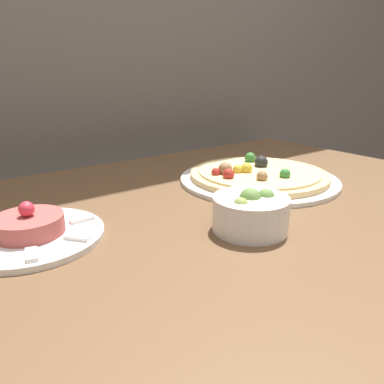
{
  "coord_description": "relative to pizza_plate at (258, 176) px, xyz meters",
  "views": [
    {
      "loc": [
        -0.38,
        -0.09,
        1.04
      ],
      "look_at": [
        0.02,
        0.45,
        0.82
      ],
      "focal_mm": 35.0,
      "sensor_mm": 36.0,
      "label": 1
    }
  ],
  "objects": [
    {
      "name": "pizza_plate",
      "position": [
        0.0,
        0.0,
        0.0
      ],
      "size": [
        0.38,
        0.38,
        0.05
      ],
      "color": "white",
      "rests_on": "dining_table"
    },
    {
      "name": "small_bowl",
      "position": [
        -0.22,
        -0.19,
        0.02
      ],
      "size": [
        0.13,
        0.13,
        0.07
      ],
      "color": "white",
      "rests_on": "dining_table"
    },
    {
      "name": "tartare_plate",
      "position": [
        -0.53,
        -0.01,
        -0.0
      ],
      "size": [
        0.23,
        0.23,
        0.06
      ],
      "color": "white",
      "rests_on": "dining_table"
    },
    {
      "name": "dining_table",
      "position": [
        -0.27,
        -0.06,
        -0.1
      ],
      "size": [
        1.47,
        0.9,
        0.78
      ],
      "color": "brown",
      "rests_on": "ground_plane"
    }
  ]
}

